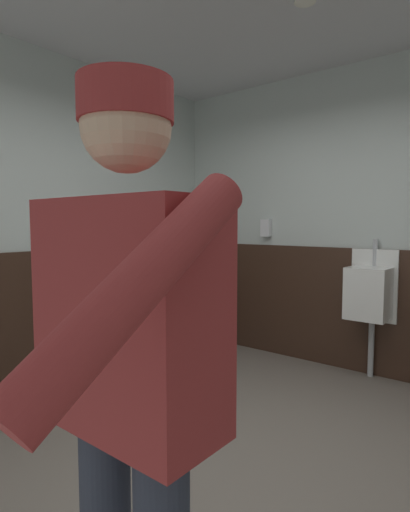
{
  "coord_description": "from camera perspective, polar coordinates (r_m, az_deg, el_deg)",
  "views": [
    {
      "loc": [
        1.27,
        -1.87,
        1.38
      ],
      "look_at": [
        0.24,
        -0.59,
        1.25
      ],
      "focal_mm": 28.97,
      "sensor_mm": 36.0,
      "label": 1
    }
  ],
  "objects": [
    {
      "name": "wainscot_band_left",
      "position": [
        3.83,
        -20.85,
        -7.9
      ],
      "size": [
        0.03,
        3.94,
        1.15
      ],
      "primitive_type": "cube",
      "color": "#382319",
      "rests_on": "ground_plane"
    },
    {
      "name": "downlight_far",
      "position": [
        3.18,
        13.66,
        31.14
      ],
      "size": [
        0.14,
        0.14,
        0.03
      ],
      "primitive_type": "cylinder",
      "color": "white"
    },
    {
      "name": "person",
      "position": [
        1.09,
        -10.69,
        -14.32
      ],
      "size": [
        0.71,
        0.6,
        1.72
      ],
      "color": "#2D3342",
      "rests_on": "ground_plane"
    },
    {
      "name": "urinal_solo",
      "position": [
        3.9,
        21.78,
        -4.69
      ],
      "size": [
        0.4,
        0.34,
        1.24
      ],
      "color": "white",
      "rests_on": "ground_plane"
    },
    {
      "name": "trash_bin",
      "position": [
        4.37,
        -4.9,
        -10.0
      ],
      "size": [
        0.35,
        0.35,
        0.57
      ],
      "primitive_type": "cylinder",
      "color": "#38383D",
      "rests_on": "ground_plane"
    },
    {
      "name": "wall_back",
      "position": [
        4.1,
        20.96,
        4.71
      ],
      "size": [
        4.58,
        0.12,
        2.83
      ],
      "primitive_type": "cube",
      "color": "silver",
      "rests_on": "ground_plane"
    },
    {
      "name": "hand_dryer",
      "position": [
        3.75,
        -17.93,
        0.53
      ],
      "size": [
        0.24,
        0.23,
        0.28
      ],
      "color": "silver"
    },
    {
      "name": "ground_plane",
      "position": [
        2.66,
        4.57,
        -27.26
      ],
      "size": [
        4.58,
        4.54,
        0.04
      ],
      "primitive_type": "cube",
      "color": "slate"
    },
    {
      "name": "wainscot_band_back",
      "position": [
        4.11,
        20.3,
        -7.03
      ],
      "size": [
        3.98,
        0.03,
        1.15
      ],
      "primitive_type": "cube",
      "color": "#382319",
      "rests_on": "ground_plane"
    },
    {
      "name": "wall_left",
      "position": [
        3.81,
        -21.78,
        4.72
      ],
      "size": [
        0.12,
        4.54,
        2.83
      ],
      "primitive_type": "cube",
      "color": "silver",
      "rests_on": "ground_plane"
    },
    {
      "name": "soap_dispenser",
      "position": [
        4.41,
        8.43,
        3.85
      ],
      "size": [
        0.1,
        0.07,
        0.18
      ],
      "primitive_type": "cube",
      "color": "silver"
    }
  ]
}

